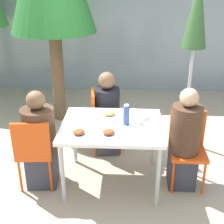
# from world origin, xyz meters

# --- Properties ---
(ground_plane) EXTENTS (24.00, 24.00, 0.00)m
(ground_plane) POSITION_xyz_m (0.00, 0.00, 0.00)
(ground_plane) COLOR tan
(building_facade) EXTENTS (10.00, 0.20, 3.00)m
(building_facade) POSITION_xyz_m (0.00, 3.37, 1.50)
(building_facade) COLOR #89999E
(building_facade) RESTS_ON ground
(dining_table) EXTENTS (1.12, 0.91, 0.76)m
(dining_table) POSITION_xyz_m (0.00, 0.00, 0.69)
(dining_table) COLOR white
(dining_table) RESTS_ON ground
(chair_left) EXTENTS (0.43, 0.43, 0.87)m
(chair_left) POSITION_xyz_m (-0.85, -0.15, 0.51)
(chair_left) COLOR #E54C14
(chair_left) RESTS_ON ground
(person_left) EXTENTS (0.37, 0.37, 1.16)m
(person_left) POSITION_xyz_m (-0.81, -0.06, 0.54)
(person_left) COLOR #383842
(person_left) RESTS_ON ground
(chair_right) EXTENTS (0.40, 0.40, 0.87)m
(chair_right) POSITION_xyz_m (0.86, 0.07, 0.51)
(chair_right) COLOR #E54C14
(chair_right) RESTS_ON ground
(person_right) EXTENTS (0.33, 0.33, 1.20)m
(person_right) POSITION_xyz_m (0.81, -0.01, 0.57)
(person_right) COLOR #383842
(person_right) RESTS_ON ground
(chair_far) EXTENTS (0.45, 0.45, 0.87)m
(chair_far) POSITION_xyz_m (-0.19, 0.74, 0.51)
(chair_far) COLOR #E54C14
(chair_far) RESTS_ON ground
(person_far) EXTENTS (0.34, 0.34, 1.14)m
(person_far) POSITION_xyz_m (-0.11, 0.70, 0.54)
(person_far) COLOR #383842
(person_far) RESTS_ON ground
(closed_umbrella) EXTENTS (0.36, 0.36, 2.31)m
(closed_umbrella) POSITION_xyz_m (1.00, 1.01, 1.71)
(closed_umbrella) COLOR #333333
(closed_umbrella) RESTS_ON ground
(plate_0) EXTENTS (0.23, 0.23, 0.06)m
(plate_0) POSITION_xyz_m (-0.02, -0.25, 0.78)
(plate_0) COLOR white
(plate_0) RESTS_ON dining_table
(plate_1) EXTENTS (0.25, 0.25, 0.07)m
(plate_1) POSITION_xyz_m (-0.05, 0.22, 0.78)
(plate_1) COLOR white
(plate_1) RESTS_ON dining_table
(plate_2) EXTENTS (0.23, 0.23, 0.06)m
(plate_2) POSITION_xyz_m (-0.33, -0.27, 0.78)
(plate_2) COLOR white
(plate_2) RESTS_ON dining_table
(bottle) EXTENTS (0.07, 0.07, 0.24)m
(bottle) POSITION_xyz_m (0.16, 0.01, 0.87)
(bottle) COLOR #334C8E
(bottle) RESTS_ON dining_table
(drinking_cup) EXTENTS (0.07, 0.07, 0.08)m
(drinking_cup) POSITION_xyz_m (0.30, 0.04, 0.80)
(drinking_cup) COLOR white
(drinking_cup) RESTS_ON dining_table
(salad_bowl) EXTENTS (0.17, 0.17, 0.05)m
(salad_bowl) POSITION_xyz_m (0.34, 0.19, 0.78)
(salad_bowl) COLOR white
(salad_bowl) RESTS_ON dining_table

